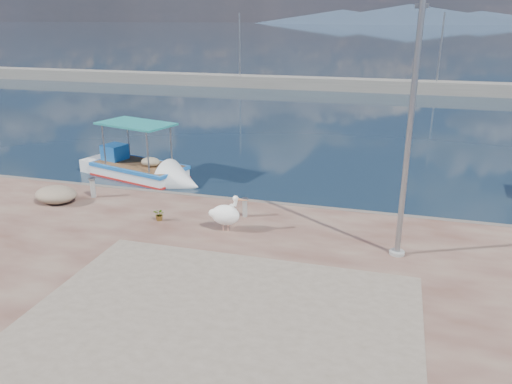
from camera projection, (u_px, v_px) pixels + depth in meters
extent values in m
plane|color=#162635|center=(220.00, 276.00, 14.40)|extent=(1400.00, 1400.00, 0.00)
cube|color=gray|center=(217.00, 325.00, 11.25)|extent=(9.00, 7.00, 0.01)
cube|color=gray|center=(353.00, 85.00, 50.52)|extent=(120.00, 2.20, 1.20)
cylinder|color=gray|center=(240.00, 48.00, 52.47)|extent=(0.16, 0.16, 7.00)
cylinder|color=gray|center=(440.00, 51.00, 47.35)|extent=(0.16, 0.16, 7.00)
cone|color=#28384C|center=(343.00, 16.00, 619.93)|extent=(220.00, 220.00, 16.00)
cone|color=#28384C|center=(410.00, 14.00, 598.45)|extent=(280.00, 280.00, 22.00)
cone|color=#28384C|center=(481.00, 17.00, 579.28)|extent=(200.00, 200.00, 14.00)
cube|color=white|center=(140.00, 175.00, 23.40)|extent=(6.50, 3.64, 1.01)
cube|color=#1B62B5|center=(139.00, 166.00, 23.25)|extent=(4.86, 3.23, 0.15)
cube|color=#A41714|center=(140.00, 176.00, 23.42)|extent=(4.85, 3.21, 0.13)
cube|color=#1B62B5|center=(115.00, 152.00, 23.87)|extent=(1.19, 1.19, 0.75)
cube|color=#1C7171|center=(136.00, 124.00, 22.59)|extent=(3.80, 2.78, 0.09)
cylinder|color=tan|center=(223.00, 226.00, 16.19)|extent=(0.04, 0.04, 0.31)
cylinder|color=tan|center=(228.00, 226.00, 16.17)|extent=(0.04, 0.04, 0.31)
ellipsoid|color=white|center=(225.00, 215.00, 16.05)|extent=(1.02, 0.74, 0.67)
cylinder|color=white|center=(234.00, 206.00, 15.91)|extent=(0.24, 0.16, 0.57)
sphere|color=white|center=(235.00, 198.00, 15.83)|extent=(0.19, 0.19, 0.19)
cone|color=#F5995F|center=(242.00, 200.00, 15.82)|extent=(0.46, 0.18, 0.14)
cylinder|color=gray|center=(409.00, 137.00, 13.48)|extent=(0.16, 0.16, 7.00)
cylinder|color=gray|center=(397.00, 253.00, 14.62)|extent=(0.44, 0.44, 0.10)
cube|color=gray|center=(422.00, 6.00, 12.96)|extent=(0.35, 0.18, 0.12)
cylinder|color=gray|center=(245.00, 208.00, 17.30)|extent=(0.17, 0.17, 0.65)
cylinder|color=gray|center=(245.00, 199.00, 17.19)|extent=(0.22, 0.22, 0.06)
cylinder|color=gray|center=(93.00, 188.00, 19.16)|extent=(0.19, 0.19, 0.74)
cylinder|color=gray|center=(92.00, 179.00, 19.03)|extent=(0.25, 0.25, 0.06)
imported|color=#33722D|center=(160.00, 214.00, 16.98)|extent=(0.45, 0.41, 0.44)
ellipsoid|color=tan|center=(56.00, 195.00, 18.63)|extent=(1.60, 1.24, 0.62)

